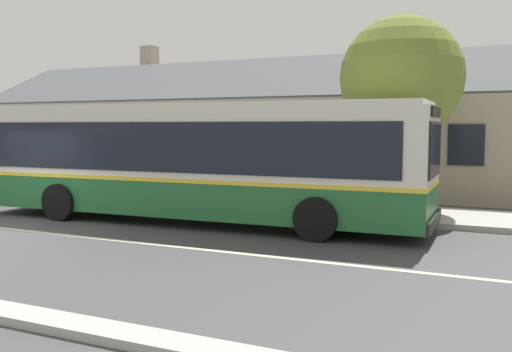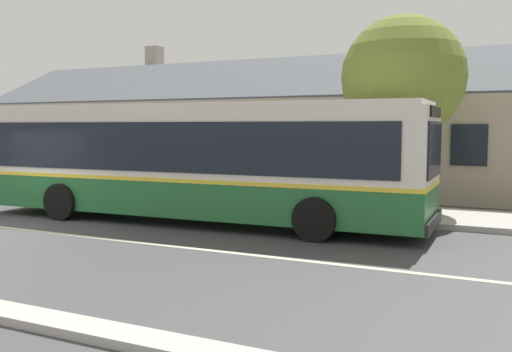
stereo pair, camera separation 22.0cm
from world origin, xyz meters
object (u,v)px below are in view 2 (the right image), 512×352
Objects in this scene: bus_stop_sign at (418,162)px; street_tree_primary at (406,81)px; bike_rack at (53,176)px; transit_bus at (193,159)px; bench_by_building at (98,184)px.

street_tree_primary is at bearing 112.08° from bus_stop_sign.
bus_stop_sign reaches higher than bike_rack.
bike_rack is (-13.65, 0.95, -0.96)m from bus_stop_sign.
transit_bus is 5.22× the size of bus_stop_sign.
transit_bus is at bearing -24.06° from bench_by_building.
street_tree_primary reaches higher than transit_bus.
transit_bus is 6.50m from street_tree_primary.
street_tree_primary is at bearing 3.41° from bike_rack.
street_tree_primary is at bearing 38.56° from transit_bus.
bus_stop_sign is (10.94, -0.34, 1.08)m from bench_by_building.
bike_rack is at bearing 167.29° from bench_by_building.
street_tree_primary is at bearing 7.68° from bench_by_building.
street_tree_primary is 13.35m from bike_rack.
bike_rack is (-2.70, 0.61, 0.12)m from bench_by_building.
bus_stop_sign is at bearing -4.00° from bike_rack.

